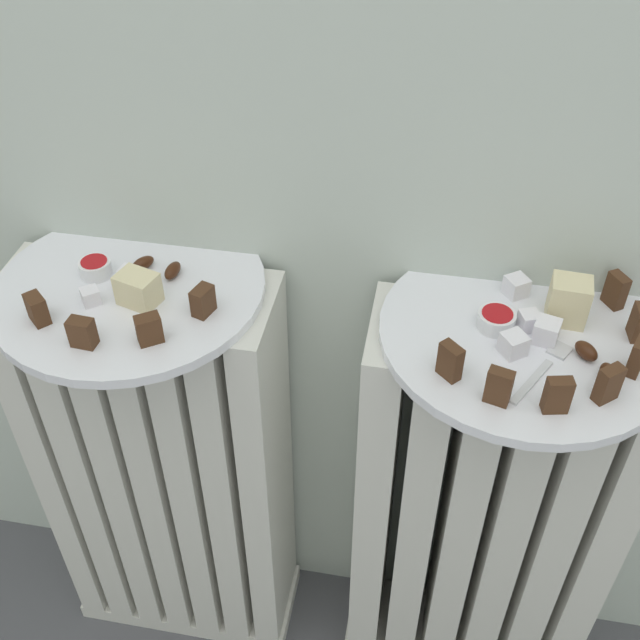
{
  "coord_description": "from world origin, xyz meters",
  "views": [
    {
      "loc": [
        0.12,
        -0.35,
        1.23
      ],
      "look_at": [
        0.0,
        0.28,
        0.67
      ],
      "focal_mm": 42.93,
      "sensor_mm": 36.0,
      "label": 1
    }
  ],
  "objects_px": {
    "radiator_right": "(479,523)",
    "jam_bowl_right": "(496,319)",
    "fork": "(544,368)",
    "jam_bowl_left": "(95,267)",
    "plate_left": "(130,288)",
    "plate_right": "(524,335)",
    "radiator_left": "(169,476)"
  },
  "relations": [
    {
      "from": "radiator_left",
      "to": "fork",
      "type": "relative_size",
      "value": 6.71
    },
    {
      "from": "radiator_right",
      "to": "fork",
      "type": "bearing_deg",
      "value": -73.43
    },
    {
      "from": "radiator_left",
      "to": "radiator_right",
      "type": "xyz_separation_m",
      "value": [
        0.44,
        -0.0,
        -0.0
      ]
    },
    {
      "from": "plate_right",
      "to": "fork",
      "type": "height_order",
      "value": "fork"
    },
    {
      "from": "plate_right",
      "to": "fork",
      "type": "distance_m",
      "value": 0.06
    },
    {
      "from": "radiator_right",
      "to": "plate_left",
      "type": "relative_size",
      "value": 2.18
    },
    {
      "from": "radiator_right",
      "to": "plate_left",
      "type": "distance_m",
      "value": 0.56
    },
    {
      "from": "radiator_right",
      "to": "plate_right",
      "type": "xyz_separation_m",
      "value": [
        0.0,
        0.0,
        0.35
      ]
    },
    {
      "from": "plate_right",
      "to": "jam_bowl_right",
      "type": "height_order",
      "value": "jam_bowl_right"
    },
    {
      "from": "radiator_left",
      "to": "jam_bowl_right",
      "type": "bearing_deg",
      "value": 0.05
    },
    {
      "from": "plate_left",
      "to": "plate_right",
      "type": "height_order",
      "value": "same"
    },
    {
      "from": "plate_left",
      "to": "radiator_right",
      "type": "bearing_deg",
      "value": -0.0
    },
    {
      "from": "plate_left",
      "to": "fork",
      "type": "distance_m",
      "value": 0.46
    },
    {
      "from": "radiator_right",
      "to": "jam_bowl_left",
      "type": "bearing_deg",
      "value": 178.85
    },
    {
      "from": "radiator_right",
      "to": "jam_bowl_left",
      "type": "relative_size",
      "value": 18.54
    },
    {
      "from": "fork",
      "to": "plate_right",
      "type": "bearing_deg",
      "value": 106.57
    },
    {
      "from": "radiator_right",
      "to": "plate_left",
      "type": "bearing_deg",
      "value": 180.0
    },
    {
      "from": "plate_right",
      "to": "fork",
      "type": "xyz_separation_m",
      "value": [
        0.02,
        -0.06,
        0.01
      ]
    },
    {
      "from": "plate_left",
      "to": "jam_bowl_left",
      "type": "bearing_deg",
      "value": 167.16
    },
    {
      "from": "jam_bowl_left",
      "to": "plate_right",
      "type": "bearing_deg",
      "value": -1.15
    },
    {
      "from": "radiator_left",
      "to": "jam_bowl_left",
      "type": "height_order",
      "value": "jam_bowl_left"
    },
    {
      "from": "plate_left",
      "to": "fork",
      "type": "relative_size",
      "value": 3.08
    },
    {
      "from": "plate_left",
      "to": "radiator_left",
      "type": "bearing_deg",
      "value": 180.0
    },
    {
      "from": "radiator_right",
      "to": "jam_bowl_left",
      "type": "distance_m",
      "value": 0.61
    },
    {
      "from": "radiator_right",
      "to": "plate_left",
      "type": "xyz_separation_m",
      "value": [
        -0.44,
        0.0,
        0.35
      ]
    },
    {
      "from": "radiator_right",
      "to": "jam_bowl_right",
      "type": "bearing_deg",
      "value": 179.32
    },
    {
      "from": "radiator_left",
      "to": "radiator_right",
      "type": "height_order",
      "value": "same"
    },
    {
      "from": "radiator_left",
      "to": "plate_right",
      "type": "bearing_deg",
      "value": 0.0
    },
    {
      "from": "jam_bowl_left",
      "to": "jam_bowl_right",
      "type": "bearing_deg",
      "value": -1.18
    },
    {
      "from": "radiator_left",
      "to": "jam_bowl_left",
      "type": "xyz_separation_m",
      "value": [
        -0.04,
        0.01,
        0.36
      ]
    },
    {
      "from": "radiator_left",
      "to": "radiator_right",
      "type": "relative_size",
      "value": 1.0
    },
    {
      "from": "jam_bowl_left",
      "to": "fork",
      "type": "relative_size",
      "value": 0.36
    }
  ]
}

